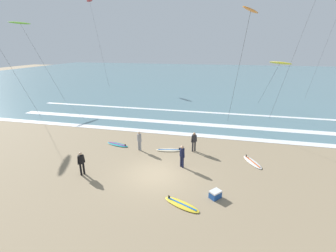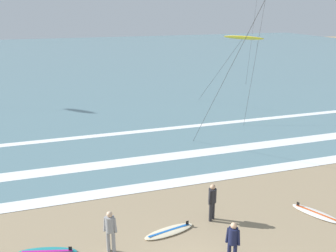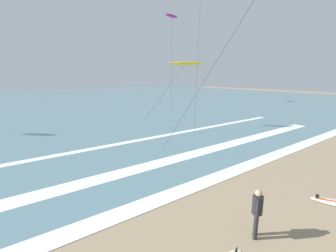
% 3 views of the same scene
% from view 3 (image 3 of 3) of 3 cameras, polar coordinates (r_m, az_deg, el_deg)
% --- Properties ---
extents(ocean_surface, '(140.00, 90.00, 0.01)m').
position_cam_3_polar(ocean_surface, '(51.95, -31.97, 5.10)').
color(ocean_surface, slate).
rests_on(ocean_surface, ground).
extents(wave_foam_shoreline, '(54.26, 0.92, 0.01)m').
position_cam_3_polar(wave_foam_shoreline, '(8.75, -18.18, -22.41)').
color(wave_foam_shoreline, white).
rests_on(wave_foam_shoreline, ocean_surface).
extents(wave_foam_mid_break, '(40.34, 1.09, 0.01)m').
position_cam_3_polar(wave_foam_mid_break, '(12.10, -13.00, -11.87)').
color(wave_foam_mid_break, white).
rests_on(wave_foam_mid_break, ocean_surface).
extents(wave_foam_outer_break, '(42.59, 0.62, 0.01)m').
position_cam_3_polar(wave_foam_outer_break, '(16.48, -19.89, -5.69)').
color(wave_foam_outer_break, white).
rests_on(wave_foam_outer_break, ocean_surface).
extents(surfer_mid_group, '(0.47, 0.36, 1.60)m').
position_cam_3_polar(surfer_mid_group, '(7.84, 21.52, -18.95)').
color(surfer_mid_group, '#232328').
rests_on(surfer_mid_group, ground).
extents(kite_yellow_far_left, '(2.52, 7.67, 6.30)m').
position_cam_3_polar(kite_yellow_far_left, '(21.60, 4.38, 15.35)').
color(kite_yellow_far_left, yellow).
rests_on(kite_yellow_far_left, ground).
extents(kite_magenta_far_right, '(6.83, 7.65, 15.55)m').
position_cam_3_polar(kite_magenta_far_right, '(44.27, 0.90, 25.84)').
color(kite_magenta_far_right, '#CC2384').
rests_on(kite_magenta_far_right, ground).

